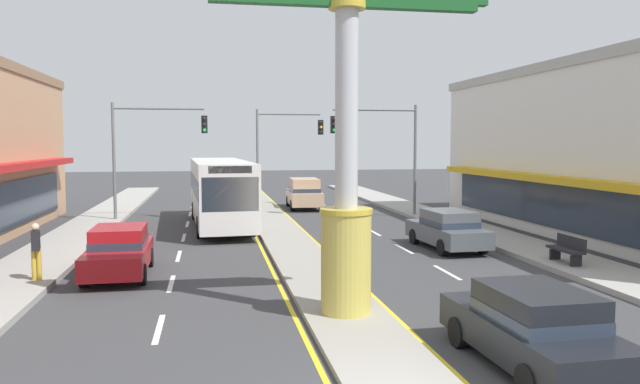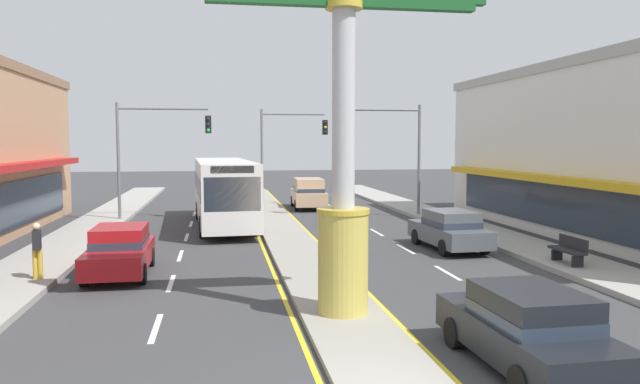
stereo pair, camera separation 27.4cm
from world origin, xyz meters
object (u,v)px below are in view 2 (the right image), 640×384
traffic_light_right_side (388,141)px  suv_far_right_lane (308,193)px  sedan_far_left_oncoming (450,229)px  district_sign (343,123)px  traffic_light_left_side (153,141)px  sedan_near_left_lane (120,250)px  street_bench (569,249)px  traffic_light_median_far (286,142)px  pedestrian_near_kerb (37,247)px  sedan_mid_left_lane (527,328)px  bus_near_right_lane (223,189)px  storefront_right (640,149)px

traffic_light_right_side → suv_far_right_lane: bearing=123.2°
suv_far_right_lane → sedan_far_left_oncoming: size_ratio=1.06×
district_sign → traffic_light_left_side: bearing=108.3°
sedan_near_left_lane → street_bench: size_ratio=2.70×
traffic_light_median_far → sedan_far_left_oncoming: 16.64m
pedestrian_near_kerb → traffic_light_right_side: bearing=43.0°
traffic_light_right_side → street_bench: 14.48m
sedan_far_left_oncoming → sedan_mid_left_lane: bearing=-105.2°
district_sign → pedestrian_near_kerb: bearing=149.7°
traffic_light_left_side → traffic_light_right_side: bearing=-3.4°
suv_far_right_lane → street_bench: size_ratio=2.92×
district_sign → bus_near_right_lane: (-2.65, 16.39, -2.74)m
bus_near_right_lane → street_bench: size_ratio=7.08×
street_bench → pedestrian_near_kerb: size_ratio=0.97×
district_sign → street_bench: bearing=26.8°
storefront_right → traffic_light_right_side: size_ratio=3.72×
traffic_light_left_side → street_bench: traffic_light_left_side is taller
traffic_light_left_side → traffic_light_median_far: 9.10m
sedan_mid_left_lane → pedestrian_near_kerb: pedestrian_near_kerb is taller
pedestrian_near_kerb → suv_far_right_lane: bearing=60.3°
traffic_light_median_far → district_sign: bearing=-93.1°
traffic_light_right_side → bus_near_right_lane: bearing=-169.0°
traffic_light_right_side → traffic_light_median_far: bearing=130.2°
traffic_light_median_far → sedan_far_left_oncoming: traffic_light_median_far is taller
district_sign → traffic_light_right_side: 19.17m
sedan_far_left_oncoming → street_bench: size_ratio=2.75×
traffic_light_median_far → sedan_mid_left_lane: 27.99m
street_bench → traffic_light_right_side: bearing=99.2°
traffic_light_right_side → sedan_near_left_lane: (-12.20, -12.40, -3.46)m
sedan_mid_left_lane → street_bench: bearing=54.1°
storefront_right → bus_near_right_lane: (-17.99, 6.32, -1.98)m
sedan_far_left_oncoming → traffic_light_left_side: bearing=139.3°
traffic_light_median_far → pedestrian_near_kerb: bearing=-116.0°
district_sign → sedan_mid_left_lane: bearing=-54.8°
traffic_light_right_side → pedestrian_near_kerb: traffic_light_right_side is taller
traffic_light_right_side → suv_far_right_lane: 7.32m
sedan_mid_left_lane → street_bench: sedan_mid_left_lane is taller
storefront_right → suv_far_right_lane: 18.76m
suv_far_right_lane → pedestrian_near_kerb: size_ratio=2.82×
street_bench → traffic_light_median_far: bearing=110.0°
storefront_right → street_bench: bearing=-139.8°
district_sign → bus_near_right_lane: 16.83m
suv_far_right_lane → traffic_light_median_far: bearing=164.7°
district_sign → sedan_near_left_lane: (-5.96, 5.72, -3.82)m
traffic_light_left_side → sedan_near_left_lane: bearing=-88.8°
storefront_right → suv_far_right_lane: bearing=133.2°
traffic_light_left_side → pedestrian_near_kerb: (-1.87, -14.13, -3.13)m
bus_near_right_lane → pedestrian_near_kerb: (-5.46, -11.66, -0.75)m
sedan_mid_left_lane → traffic_light_left_side: bearing=111.5°
storefront_right → sedan_mid_left_lane: bearing=-132.5°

